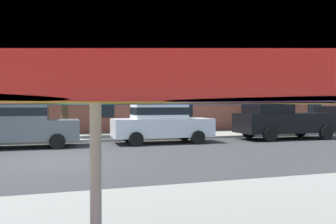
{
  "coord_description": "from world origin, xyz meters",
  "views": [
    {
      "loc": [
        0.25,
        -10.76,
        1.65
      ],
      "look_at": [
        4.52,
        3.2,
        1.4
      ],
      "focal_mm": 36.1,
      "sensor_mm": 36.0,
      "label": 1
    }
  ],
  "objects_px": {
    "patio_umbrella": "(95,51)",
    "street_tree_middle": "(66,79)",
    "pickup_black": "(282,119)",
    "street_tree_right": "(277,82)",
    "sedan_gray": "(20,124)",
    "sedan_white": "(161,122)"
  },
  "relations": [
    {
      "from": "sedan_gray",
      "to": "patio_umbrella",
      "type": "distance_m",
      "value": 12.87
    },
    {
      "from": "sedan_white",
      "to": "patio_umbrella",
      "type": "xyz_separation_m",
      "value": [
        -3.95,
        -12.7,
        0.98
      ]
    },
    {
      "from": "street_tree_middle",
      "to": "street_tree_right",
      "type": "relative_size",
      "value": 0.86
    },
    {
      "from": "street_tree_middle",
      "to": "street_tree_right",
      "type": "xyz_separation_m",
      "value": [
        12.27,
        0.38,
        0.14
      ]
    },
    {
      "from": "sedan_gray",
      "to": "pickup_black",
      "type": "bearing_deg",
      "value": 0.0
    },
    {
      "from": "street_tree_middle",
      "to": "patio_umbrella",
      "type": "height_order",
      "value": "street_tree_middle"
    },
    {
      "from": "pickup_black",
      "to": "patio_umbrella",
      "type": "height_order",
      "value": "patio_umbrella"
    },
    {
      "from": "patio_umbrella",
      "to": "street_tree_middle",
      "type": "bearing_deg",
      "value": 90.26
    },
    {
      "from": "pickup_black",
      "to": "street_tree_right",
      "type": "relative_size",
      "value": 1.04
    },
    {
      "from": "sedan_gray",
      "to": "street_tree_right",
      "type": "relative_size",
      "value": 0.9
    },
    {
      "from": "patio_umbrella",
      "to": "sedan_white",
      "type": "bearing_deg",
      "value": 72.74
    },
    {
      "from": "street_tree_right",
      "to": "sedan_white",
      "type": "bearing_deg",
      "value": -158.5
    },
    {
      "from": "sedan_white",
      "to": "street_tree_right",
      "type": "height_order",
      "value": "street_tree_right"
    },
    {
      "from": "street_tree_right",
      "to": "patio_umbrella",
      "type": "height_order",
      "value": "street_tree_right"
    },
    {
      "from": "sedan_white",
      "to": "pickup_black",
      "type": "xyz_separation_m",
      "value": [
        6.32,
        0.0,
        0.08
      ]
    },
    {
      "from": "sedan_gray",
      "to": "street_tree_right",
      "type": "xyz_separation_m",
      "value": [
        14.06,
        3.25,
        2.18
      ]
    },
    {
      "from": "sedan_gray",
      "to": "street_tree_middle",
      "type": "relative_size",
      "value": 1.05
    },
    {
      "from": "sedan_white",
      "to": "patio_umbrella",
      "type": "height_order",
      "value": "patio_umbrella"
    },
    {
      "from": "pickup_black",
      "to": "patio_umbrella",
      "type": "xyz_separation_m",
      "value": [
        -10.27,
        -12.7,
        0.9
      ]
    },
    {
      "from": "sedan_white",
      "to": "sedan_gray",
      "type": "bearing_deg",
      "value": 180.0
    },
    {
      "from": "street_tree_middle",
      "to": "street_tree_right",
      "type": "distance_m",
      "value": 12.28
    },
    {
      "from": "pickup_black",
      "to": "patio_umbrella",
      "type": "bearing_deg",
      "value": -128.96
    }
  ]
}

